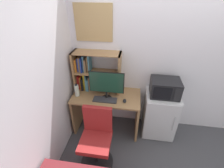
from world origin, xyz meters
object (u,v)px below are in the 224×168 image
monitor (106,84)px  desk_chair (97,141)px  keyboard (105,100)px  hutch_bookshelf (90,71)px  computer_mouse (125,101)px  mini_fridge (159,114)px  wall_corkboard (93,23)px  water_bottle (77,90)px  microwave (165,88)px

monitor → desk_chair: monitor is taller
keyboard → hutch_bookshelf: bearing=134.6°
computer_mouse → desk_chair: (-0.34, -0.55, -0.34)m
mini_fridge → keyboard: bearing=-168.8°
mini_fridge → wall_corkboard: (-1.15, 0.24, 1.43)m
wall_corkboard → mini_fridge: bearing=-11.7°
hutch_bookshelf → desk_chair: bearing=-71.9°
desk_chair → mini_fridge: bearing=37.5°
monitor → water_bottle: 0.53m
hutch_bookshelf → microwave: 1.23m
water_bottle → wall_corkboard: bearing=54.9°
microwave → desk_chair: microwave is taller
computer_mouse → water_bottle: (-0.80, 0.05, 0.09)m
monitor → wall_corkboard: 0.92m
monitor → computer_mouse: monitor is taller
water_bottle → computer_mouse: bearing=-3.8°
computer_mouse → microwave: (0.61, 0.18, 0.19)m
water_bottle → desk_chair: bearing=-52.8°
computer_mouse → desk_chair: size_ratio=0.11×
monitor → mini_fridge: 1.10m
wall_corkboard → hutch_bookshelf: bearing=-122.3°
microwave → desk_chair: (-0.94, -0.73, -0.53)m
keyboard → computer_mouse: bearing=1.3°
monitor → mini_fridge: (0.90, 0.12, -0.61)m
mini_fridge → wall_corkboard: 1.85m
desk_chair → hutch_bookshelf: bearing=108.1°
mini_fridge → monitor: bearing=-172.2°
hutch_bookshelf → wall_corkboard: size_ratio=1.35×
keyboard → monitor: bearing=72.4°
microwave → wall_corkboard: bearing=168.4°
hutch_bookshelf → wall_corkboard: wall_corkboard is taller
monitor → keyboard: (-0.02, -0.06, -0.27)m
computer_mouse → monitor: bearing=170.0°
mini_fridge → desk_chair: (-0.94, -0.72, 0.01)m
microwave → mini_fridge: bearing=-90.1°
microwave → keyboard: bearing=-168.6°
mini_fridge → microwave: microwave is taller
microwave → wall_corkboard: wall_corkboard is taller
computer_mouse → desk_chair: desk_chair is taller
monitor → keyboard: 0.28m
wall_corkboard → monitor: bearing=-55.8°
hutch_bookshelf → desk_chair: (0.28, -0.85, -0.66)m
computer_mouse → water_bottle: 0.80m
keyboard → computer_mouse: size_ratio=3.69×
keyboard → wall_corkboard: size_ratio=0.66×
hutch_bookshelf → wall_corkboard: bearing=57.7°
mini_fridge → desk_chair: bearing=-142.5°
hutch_bookshelf → computer_mouse: 0.75m
microwave → computer_mouse: bearing=-163.6°
mini_fridge → computer_mouse: bearing=-163.9°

